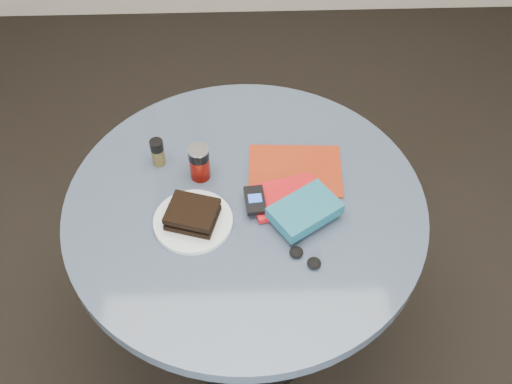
{
  "coord_description": "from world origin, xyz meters",
  "views": [
    {
      "loc": [
        -0.01,
        -1.1,
        2.12
      ],
      "look_at": [
        0.03,
        0.0,
        0.8
      ],
      "focal_mm": 45.0,
      "sensor_mm": 36.0,
      "label": 1
    }
  ],
  "objects_px": {
    "plate": "(193,221)",
    "pepper_grinder": "(158,152)",
    "novel": "(305,211)",
    "mp3_player": "(255,200)",
    "magazine": "(295,171)",
    "sandwich": "(192,214)",
    "soda_can": "(199,163)",
    "table": "(246,239)",
    "headphones": "(305,258)",
    "red_book": "(286,198)"
  },
  "relations": [
    {
      "from": "pepper_grinder",
      "to": "magazine",
      "type": "distance_m",
      "value": 0.4
    },
    {
      "from": "magazine",
      "to": "headphones",
      "type": "xyz_separation_m",
      "value": [
        0.0,
        -0.31,
        0.01
      ]
    },
    {
      "from": "red_book",
      "to": "novel",
      "type": "height_order",
      "value": "novel"
    },
    {
      "from": "table",
      "to": "red_book",
      "type": "relative_size",
      "value": 5.26
    },
    {
      "from": "mp3_player",
      "to": "magazine",
      "type": "bearing_deg",
      "value": 46.76
    },
    {
      "from": "soda_can",
      "to": "mp3_player",
      "type": "height_order",
      "value": "soda_can"
    },
    {
      "from": "plate",
      "to": "soda_can",
      "type": "height_order",
      "value": "soda_can"
    },
    {
      "from": "plate",
      "to": "red_book",
      "type": "xyz_separation_m",
      "value": [
        0.25,
        0.07,
        0.01
      ]
    },
    {
      "from": "table",
      "to": "novel",
      "type": "height_order",
      "value": "novel"
    },
    {
      "from": "soda_can",
      "to": "red_book",
      "type": "xyz_separation_m",
      "value": [
        0.24,
        -0.1,
        -0.04
      ]
    },
    {
      "from": "mp3_player",
      "to": "soda_can",
      "type": "bearing_deg",
      "value": 142.09
    },
    {
      "from": "novel",
      "to": "table",
      "type": "bearing_deg",
      "value": 125.62
    },
    {
      "from": "plate",
      "to": "mp3_player",
      "type": "distance_m",
      "value": 0.18
    },
    {
      "from": "plate",
      "to": "pepper_grinder",
      "type": "relative_size",
      "value": 2.41
    },
    {
      "from": "magazine",
      "to": "novel",
      "type": "distance_m",
      "value": 0.18
    },
    {
      "from": "sandwich",
      "to": "soda_can",
      "type": "relative_size",
      "value": 1.4
    },
    {
      "from": "plate",
      "to": "magazine",
      "type": "distance_m",
      "value": 0.34
    },
    {
      "from": "sandwich",
      "to": "magazine",
      "type": "xyz_separation_m",
      "value": [
        0.29,
        0.18,
        -0.03
      ]
    },
    {
      "from": "novel",
      "to": "sandwich",
      "type": "bearing_deg",
      "value": 146.28
    },
    {
      "from": "soda_can",
      "to": "mp3_player",
      "type": "distance_m",
      "value": 0.19
    },
    {
      "from": "magazine",
      "to": "headphones",
      "type": "height_order",
      "value": "headphones"
    },
    {
      "from": "plate",
      "to": "soda_can",
      "type": "relative_size",
      "value": 1.94
    },
    {
      "from": "pepper_grinder",
      "to": "magazine",
      "type": "xyz_separation_m",
      "value": [
        0.39,
        -0.04,
        -0.04
      ]
    },
    {
      "from": "novel",
      "to": "plate",
      "type": "bearing_deg",
      "value": 146.48
    },
    {
      "from": "magazine",
      "to": "table",
      "type": "bearing_deg",
      "value": -138.55
    },
    {
      "from": "table",
      "to": "headphones",
      "type": "height_order",
      "value": "headphones"
    },
    {
      "from": "soda_can",
      "to": "mp3_player",
      "type": "bearing_deg",
      "value": -37.91
    },
    {
      "from": "magazine",
      "to": "mp3_player",
      "type": "height_order",
      "value": "mp3_player"
    },
    {
      "from": "novel",
      "to": "mp3_player",
      "type": "xyz_separation_m",
      "value": [
        -0.13,
        0.05,
        -0.01
      ]
    },
    {
      "from": "plate",
      "to": "pepper_grinder",
      "type": "distance_m",
      "value": 0.25
    },
    {
      "from": "pepper_grinder",
      "to": "red_book",
      "type": "relative_size",
      "value": 0.46
    },
    {
      "from": "pepper_grinder",
      "to": "novel",
      "type": "distance_m",
      "value": 0.46
    },
    {
      "from": "magazine",
      "to": "novel",
      "type": "height_order",
      "value": "novel"
    },
    {
      "from": "magazine",
      "to": "soda_can",
      "type": "bearing_deg",
      "value": -175.19
    },
    {
      "from": "plate",
      "to": "pepper_grinder",
      "type": "height_order",
      "value": "pepper_grinder"
    },
    {
      "from": "sandwich",
      "to": "novel",
      "type": "bearing_deg",
      "value": 0.25
    },
    {
      "from": "red_book",
      "to": "pepper_grinder",
      "type": "bearing_deg",
      "value": 143.31
    },
    {
      "from": "red_book",
      "to": "mp3_player",
      "type": "xyz_separation_m",
      "value": [
        -0.09,
        -0.02,
        0.02
      ]
    },
    {
      "from": "soda_can",
      "to": "novel",
      "type": "xyz_separation_m",
      "value": [
        0.28,
        -0.17,
        -0.02
      ]
    },
    {
      "from": "red_book",
      "to": "headphones",
      "type": "relative_size",
      "value": 2.02
    },
    {
      "from": "table",
      "to": "sandwich",
      "type": "relative_size",
      "value": 6.51
    },
    {
      "from": "plate",
      "to": "table",
      "type": "bearing_deg",
      "value": 23.53
    },
    {
      "from": "plate",
      "to": "novel",
      "type": "height_order",
      "value": "novel"
    },
    {
      "from": "table",
      "to": "red_book",
      "type": "bearing_deg",
      "value": 4.22
    },
    {
      "from": "sandwich",
      "to": "novel",
      "type": "height_order",
      "value": "sandwich"
    },
    {
      "from": "plate",
      "to": "pepper_grinder",
      "type": "xyz_separation_m",
      "value": [
        -0.1,
        0.22,
        0.04
      ]
    },
    {
      "from": "table",
      "to": "headphones",
      "type": "xyz_separation_m",
      "value": [
        0.15,
        -0.19,
        0.17
      ]
    },
    {
      "from": "table",
      "to": "headphones",
      "type": "bearing_deg",
      "value": -51.71
    },
    {
      "from": "novel",
      "to": "headphones",
      "type": "relative_size",
      "value": 1.9
    },
    {
      "from": "pepper_grinder",
      "to": "headphones",
      "type": "bearing_deg",
      "value": -41.6
    }
  ]
}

